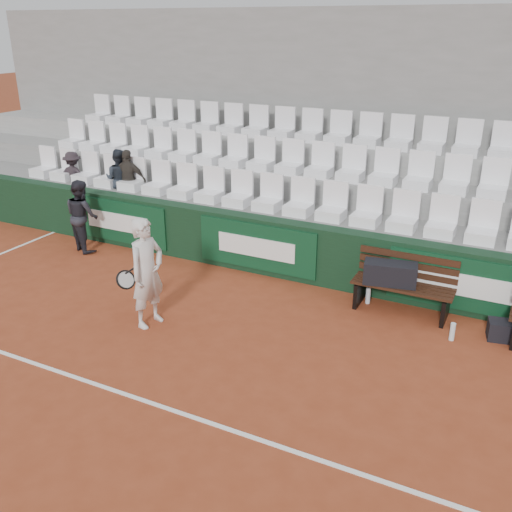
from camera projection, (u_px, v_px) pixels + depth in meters
The scene contains 20 objects.
ground at pixel (127, 395), 6.75m from camera, with size 80.00×80.00×0.00m, color brown.
court_baseline at pixel (127, 395), 6.75m from camera, with size 18.00×0.06×0.01m, color white.
back_barrier at pixel (275, 247), 9.83m from camera, with size 18.00×0.34×1.00m.
grandstand_tier_front at pixel (286, 236), 10.39m from camera, with size 18.00×0.95×1.00m, color gray.
grandstand_tier_mid at pixel (306, 210), 11.09m from camera, with size 18.00×0.95×1.45m, color gray.
grandstand_tier_back at pixel (324, 187), 11.79m from camera, with size 18.00×0.95×1.90m, color #979794.
grandstand_rear_wall at pixel (337, 121), 11.83m from camera, with size 18.00×0.30×4.40m, color gray.
seat_row_front at pixel (283, 195), 9.93m from camera, with size 11.90×0.44×0.63m, color white.
seat_row_mid at pixel (304, 159), 10.55m from camera, with size 11.90×0.44×0.63m, color white.
seat_row_back at pixel (323, 126), 11.17m from camera, with size 11.90×0.44×0.63m, color white.
bench_left at pixel (401, 298), 8.62m from camera, with size 1.50×0.56×0.45m, color #361B10.
sports_bag_left at pixel (390, 273), 8.53m from camera, with size 0.78×0.33×0.33m, color black.
sports_bag_ground at pixel (505, 331), 7.89m from camera, with size 0.45×0.28×0.28m, color black.
water_bottle_near at pixel (368, 295), 8.93m from camera, with size 0.08×0.08×0.27m, color silver.
water_bottle_far at pixel (452, 332), 7.88m from camera, with size 0.07×0.07×0.26m, color silver.
tennis_player at pixel (147, 273), 8.07m from camera, with size 0.73×0.64×1.62m.
ball_kid at pixel (82, 216), 10.85m from camera, with size 0.67×0.53×1.39m, color black.
spectator_a at pixel (71, 155), 11.93m from camera, with size 0.68×0.39×1.05m, color black.
spectator_b at pixel (127, 158), 11.28m from camera, with size 0.72×0.30×1.23m, color #322E28.
spectator_c at pixel (118, 157), 11.38m from camera, with size 0.59×0.46×1.22m, color #212831.
Camera 1 is at (3.89, -4.34, 4.08)m, focal length 40.00 mm.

